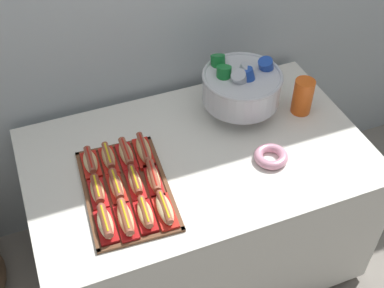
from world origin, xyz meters
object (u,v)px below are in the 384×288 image
punch_bowl (241,86)px  donut (271,156)px  hot_dog_0 (105,224)px  hot_dog_3 (165,210)px  hot_dog_11 (144,150)px  hot_dog_1 (126,219)px  hot_dog_2 (145,214)px  hot_dog_5 (117,186)px  cup_stack (303,96)px  buffet_table (197,206)px  hot_dog_10 (126,154)px  hot_dog_4 (98,191)px  hot_dog_9 (108,158)px  hot_dog_8 (90,162)px  hot_dog_7 (154,178)px  serving_tray (127,190)px  hot_dog_6 (135,182)px

punch_bowl → donut: punch_bowl is taller
hot_dog_0 → hot_dog_3: bearing=-3.6°
hot_dog_3 → hot_dog_11: size_ratio=0.95×
hot_dog_1 → hot_dog_2: (0.07, -0.00, -0.00)m
hot_dog_3 → donut: bearing=12.7°
hot_dog_1 → hot_dog_5: size_ratio=1.08×
hot_dog_2 → cup_stack: cup_stack is taller
hot_dog_0 → hot_dog_3: size_ratio=0.92×
hot_dog_2 → cup_stack: 0.93m
buffet_table → hot_dog_2: hot_dog_2 is taller
hot_dog_5 → donut: hot_dog_5 is taller
hot_dog_10 → cup_stack: cup_stack is taller
buffet_table → hot_dog_1: (-0.39, -0.25, 0.39)m
hot_dog_4 → hot_dog_11: bearing=32.7°
hot_dog_10 → hot_dog_9: bearing=176.4°
hot_dog_1 → hot_dog_8: 0.34m
hot_dog_8 → hot_dog_11: hot_dog_11 is taller
hot_dog_2 → hot_dog_4: size_ratio=0.99×
hot_dog_9 → hot_dog_11: 0.15m
hot_dog_7 → hot_dog_11: hot_dog_11 is taller
hot_dog_0 → hot_dog_4: hot_dog_0 is taller
hot_dog_7 → hot_dog_10: 0.18m
buffet_table → hot_dog_4: (-0.45, -0.08, 0.39)m
hot_dog_8 → hot_dog_10: 0.15m
hot_dog_0 → hot_dog_10: size_ratio=0.98×
hot_dog_2 → punch_bowl: bearing=36.7°
buffet_table → hot_dog_2: size_ratio=9.30×
hot_dog_3 → cup_stack: size_ratio=1.02×
serving_tray → donut: donut is taller
hot_dog_9 → buffet_table: bearing=-12.0°
hot_dog_6 → punch_bowl: punch_bowl is taller
hot_dog_9 → punch_bowl: punch_bowl is taller
hot_dog_5 → cup_stack: bearing=10.6°
hot_dog_1 → punch_bowl: punch_bowl is taller
serving_tray → hot_dog_9: 0.17m
hot_dog_6 → hot_dog_9: bearing=110.9°
hot_dog_3 → hot_dog_4: (-0.21, 0.18, 0.00)m
hot_dog_2 → punch_bowl: punch_bowl is taller
hot_dog_0 → hot_dog_2: 0.15m
hot_dog_1 → hot_dog_3: 0.15m
hot_dog_0 → hot_dog_7: bearing=32.7°
hot_dog_4 → hot_dog_7: (0.22, -0.01, 0.00)m
hot_dog_2 → hot_dog_3: size_ratio=0.90×
hot_dog_2 → hot_dog_7: bearing=62.0°
hot_dog_7 → hot_dog_11: size_ratio=0.99×
hot_dog_3 → hot_dog_10: 0.34m
cup_stack → serving_tray: bearing=-168.8°
buffet_table → hot_dog_8: bearing=169.4°
hot_dog_4 → hot_dog_8: (0.01, 0.16, -0.00)m
hot_dog_9 → hot_dog_11: size_ratio=0.87×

